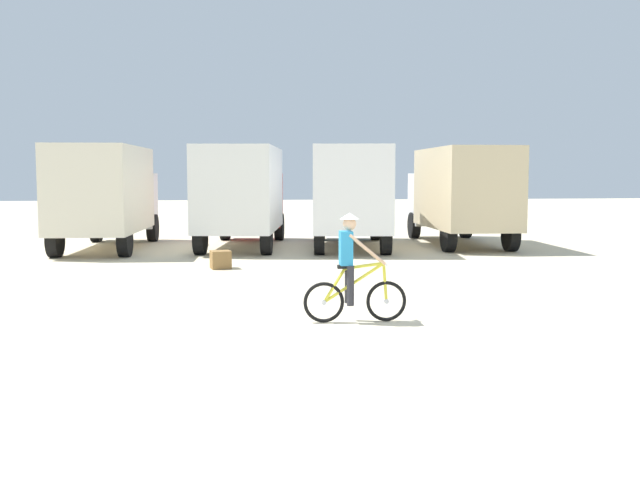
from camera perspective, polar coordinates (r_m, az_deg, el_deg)
The scene contains 7 objects.
ground_plane at distance 10.47m, azimuth 2.34°, elevation -8.26°, with size 120.00×120.00×0.00m, color beige.
box_truck_cream_rv at distance 24.38m, azimuth -16.72°, elevation 3.67°, with size 2.74×6.87×3.35m.
box_truck_white_box at distance 24.16m, azimuth -6.22°, elevation 3.85°, with size 3.28×7.01×3.35m.
box_truck_avon_van at distance 24.00m, azimuth 2.44°, elevation 3.87°, with size 3.21×7.00×3.35m.
box_truck_tan_camper at distance 25.35m, azimuth 11.17°, elevation 3.84°, with size 2.61×6.83×3.35m.
cyclist_orange_shirt at distance 11.80m, azimuth 2.56°, elevation -2.55°, with size 1.73×0.52×1.82m.
supply_crate at distance 18.78m, azimuth -7.96°, elevation -1.57°, with size 0.50×0.48×0.47m, color olive.
Camera 1 is at (-1.68, -10.04, 2.44)m, focal length 40.00 mm.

